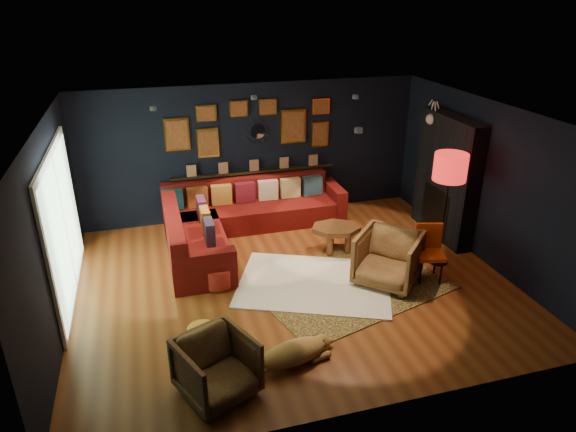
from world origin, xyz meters
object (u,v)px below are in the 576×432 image
object	(u,v)px
armchair_left	(217,365)
orange_chair	(429,248)
floor_lamp	(450,171)
gold_stool	(203,343)
sectional	(232,221)
coffee_table	(336,231)
pouf	(218,276)
armchair_right	(388,256)
dog	(294,349)

from	to	relation	value
armchair_left	orange_chair	bearing A→B (deg)	1.04
armchair_left	floor_lamp	bearing A→B (deg)	3.04
gold_stool	floor_lamp	bearing A→B (deg)	18.39
sectional	coffee_table	bearing A→B (deg)	-31.93
sectional	pouf	bearing A→B (deg)	-107.90
armchair_right	gold_stool	distance (m)	3.12
pouf	dog	size ratio (longest dim) A/B	0.39
armchair_left	armchair_right	distance (m)	3.31
sectional	orange_chair	xyz separation A→B (m)	(2.67, -2.24, 0.20)
pouf	dog	bearing A→B (deg)	-73.12
dog	floor_lamp	bearing A→B (deg)	17.14
coffee_table	gold_stool	distance (m)	3.38
orange_chair	floor_lamp	bearing A→B (deg)	54.35
armchair_left	dog	bearing A→B (deg)	-8.98
armchair_right	orange_chair	xyz separation A→B (m)	(0.66, -0.03, 0.07)
pouf	orange_chair	distance (m)	3.26
armchair_right	gold_stool	size ratio (longest dim) A/B	2.07
coffee_table	orange_chair	xyz separation A→B (m)	(1.05, -1.23, 0.15)
armchair_right	dog	distance (m)	2.39
armchair_left	coffee_table	bearing A→B (deg)	25.33
floor_lamp	dog	xyz separation A→B (m)	(-3.03, -1.75, -1.39)
sectional	floor_lamp	bearing A→B (deg)	-30.83
armchair_right	gold_stool	xyz separation A→B (m)	(-2.95, -1.00, -0.24)
gold_stool	dog	distance (m)	1.11
floor_lamp	armchair_right	bearing A→B (deg)	-162.71
gold_stool	dog	bearing A→B (deg)	-21.14
armchair_right	orange_chair	bearing A→B (deg)	41.16
floor_lamp	dog	bearing A→B (deg)	-149.97
sectional	armchair_right	world-z (taller)	armchair_right
orange_chair	coffee_table	bearing A→B (deg)	144.83
coffee_table	floor_lamp	world-z (taller)	floor_lamp
armchair_left	gold_stool	bearing A→B (deg)	73.10
floor_lamp	pouf	bearing A→B (deg)	176.06
sectional	armchair_left	world-z (taller)	sectional
dog	sectional	bearing A→B (deg)	78.49
orange_chair	dog	size ratio (longest dim) A/B	0.75
sectional	orange_chair	bearing A→B (deg)	-39.98
sectional	floor_lamp	size ratio (longest dim) A/B	1.82
coffee_table	dog	world-z (taller)	coffee_table
gold_stool	orange_chair	bearing A→B (deg)	15.07
coffee_table	floor_lamp	distance (m)	2.11
armchair_left	armchair_right	xyz separation A→B (m)	(2.87, 1.65, 0.06)
sectional	gold_stool	xyz separation A→B (m)	(-0.95, -3.21, -0.10)
gold_stool	coffee_table	bearing A→B (deg)	40.69
pouf	floor_lamp	world-z (taller)	floor_lamp
armchair_left	floor_lamp	size ratio (longest dim) A/B	0.42
sectional	coffee_table	size ratio (longest dim) A/B	3.48
coffee_table	gold_stool	bearing A→B (deg)	-139.31
coffee_table	pouf	bearing A→B (deg)	-164.23
armchair_left	orange_chair	xyz separation A→B (m)	(3.54, 1.62, 0.13)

